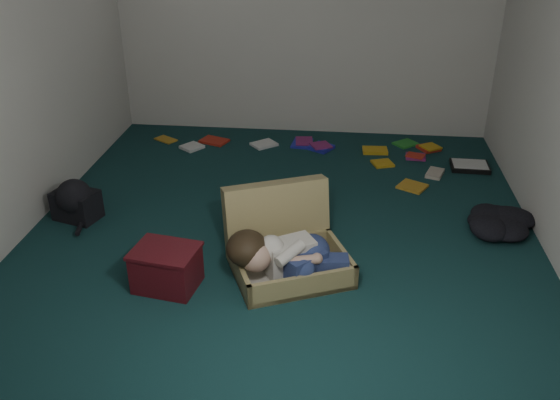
# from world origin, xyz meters

# --- Properties ---
(floor) EXTENTS (4.50, 4.50, 0.00)m
(floor) POSITION_xyz_m (0.00, 0.00, 0.00)
(floor) COLOR #123435
(floor) RESTS_ON ground
(wall_back) EXTENTS (4.50, 0.00, 4.50)m
(wall_back) POSITION_xyz_m (0.00, 2.25, 1.30)
(wall_back) COLOR silver
(wall_back) RESTS_ON ground
(wall_front) EXTENTS (4.50, 0.00, 4.50)m
(wall_front) POSITION_xyz_m (0.00, -2.25, 1.30)
(wall_front) COLOR silver
(wall_front) RESTS_ON ground
(wall_left) EXTENTS (0.00, 4.50, 4.50)m
(wall_left) POSITION_xyz_m (-2.00, 0.00, 1.30)
(wall_left) COLOR silver
(wall_left) RESTS_ON ground
(suitcase) EXTENTS (1.01, 0.99, 0.57)m
(suitcase) POSITION_xyz_m (0.07, -0.49, 0.17)
(suitcase) COLOR tan
(suitcase) RESTS_ON floor
(person) EXTENTS (0.86, 0.46, 0.35)m
(person) POSITION_xyz_m (0.10, -0.69, 0.21)
(person) COLOR silver
(person) RESTS_ON suitcase
(maroon_bin) EXTENTS (0.48, 0.40, 0.30)m
(maroon_bin) POSITION_xyz_m (-0.70, -0.84, 0.15)
(maroon_bin) COLOR #4B0F15
(maroon_bin) RESTS_ON floor
(backpack) EXTENTS (0.52, 0.46, 0.26)m
(backpack) POSITION_xyz_m (-1.70, 0.02, 0.13)
(backpack) COLOR black
(backpack) RESTS_ON floor
(clothing_pile) EXTENTS (0.58, 0.53, 0.15)m
(clothing_pile) POSITION_xyz_m (1.70, 0.18, 0.07)
(clothing_pile) COLOR black
(clothing_pile) RESTS_ON floor
(paper_tray) EXTENTS (0.37, 0.28, 0.05)m
(paper_tray) POSITION_xyz_m (1.70, 1.39, 0.03)
(paper_tray) COLOR black
(paper_tray) RESTS_ON floor
(book_scatter) EXTENTS (3.07, 1.28, 0.02)m
(book_scatter) POSITION_xyz_m (0.32, 1.62, 0.01)
(book_scatter) COLOR gold
(book_scatter) RESTS_ON floor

